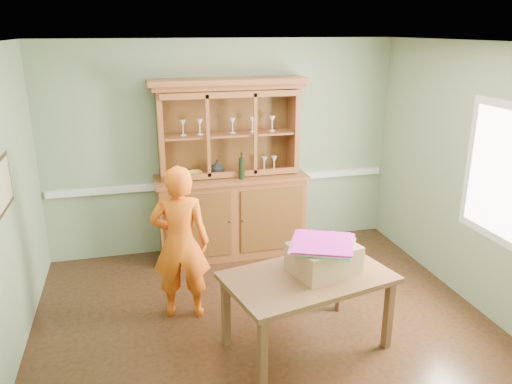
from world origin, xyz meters
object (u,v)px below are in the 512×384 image
object	(u,v)px
china_hutch	(231,195)
dining_table	(308,284)
cardboard_box	(324,258)
person	(180,243)

from	to	relation	value
china_hutch	dining_table	bearing A→B (deg)	-83.24
china_hutch	cardboard_box	xyz separation A→B (m)	(0.41, -2.14, 0.07)
person	cardboard_box	bearing A→B (deg)	158.91
china_hutch	cardboard_box	world-z (taller)	china_hutch
dining_table	cardboard_box	size ratio (longest dim) A/B	2.88
china_hutch	dining_table	world-z (taller)	china_hutch
dining_table	cardboard_box	world-z (taller)	cardboard_box
china_hutch	cardboard_box	distance (m)	2.18
china_hutch	cardboard_box	size ratio (longest dim) A/B	4.01
person	china_hutch	bearing A→B (deg)	-107.52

